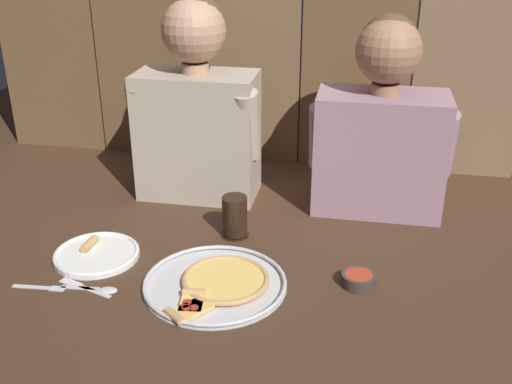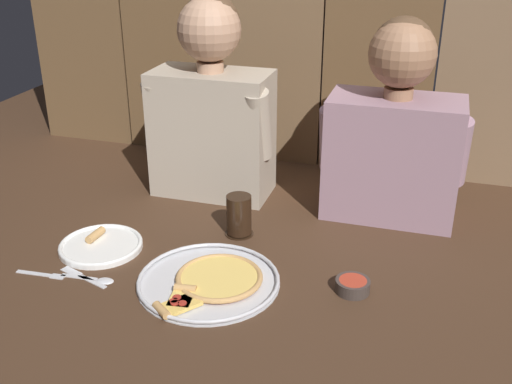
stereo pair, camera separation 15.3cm
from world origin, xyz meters
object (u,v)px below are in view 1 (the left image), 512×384
dinner_plate (96,254)px  drinking_glass (235,217)px  diner_left (197,105)px  diner_right (382,125)px  pizza_tray (218,283)px  dipping_bowl (358,278)px

dinner_plate → drinking_glass: (0.33, 0.18, 0.05)m
drinking_glass → diner_left: bearing=124.0°
diner_right → dinner_plate: bearing=-148.6°
pizza_tray → drinking_glass: size_ratio=3.01×
diner_left → diner_right: bearing=0.0°
dipping_bowl → diner_left: size_ratio=0.14×
dinner_plate → diner_right: bearing=31.4°
pizza_tray → diner_left: (-0.18, 0.51, 0.28)m
diner_right → dipping_bowl: bearing=-94.6°
dipping_bowl → diner_left: 0.73m
dinner_plate → diner_right: size_ratio=0.39×
pizza_tray → drinking_glass: drinking_glass is taller
dinner_plate → dipping_bowl: 0.68m
dinner_plate → dipping_bowl: size_ratio=2.68×
pizza_tray → diner_right: bearing=54.1°
diner_right → diner_left: bearing=-180.0°
drinking_glass → dipping_bowl: size_ratio=1.41×
diner_left → drinking_glass: bearing=-56.0°
diner_left → diner_right: diner_left is taller
dinner_plate → dipping_bowl: (0.68, -0.00, 0.01)m
drinking_glass → pizza_tray: bearing=-86.9°
drinking_glass → diner_right: 0.50m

